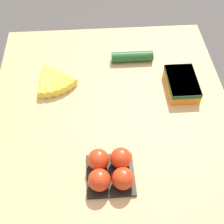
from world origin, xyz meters
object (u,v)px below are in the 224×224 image
object	(u,v)px
carrot_bag	(182,83)
tomato_pack	(110,170)
cucumber_near	(132,57)
banana_bunch	(53,79)

from	to	relation	value
carrot_bag	tomato_pack	bearing A→B (deg)	140.34
carrot_bag	cucumber_near	distance (m)	0.27
tomato_pack	cucumber_near	world-z (taller)	tomato_pack
banana_bunch	tomato_pack	distance (m)	0.51
banana_bunch	cucumber_near	bearing A→B (deg)	-71.75
tomato_pack	carrot_bag	xyz separation A→B (m)	(0.39, -0.33, -0.01)
banana_bunch	carrot_bag	size ratio (longest dim) A/B	0.96
cucumber_near	banana_bunch	bearing A→B (deg)	108.25
tomato_pack	carrot_bag	size ratio (longest dim) A/B	0.87
banana_bunch	cucumber_near	world-z (taller)	cucumber_near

